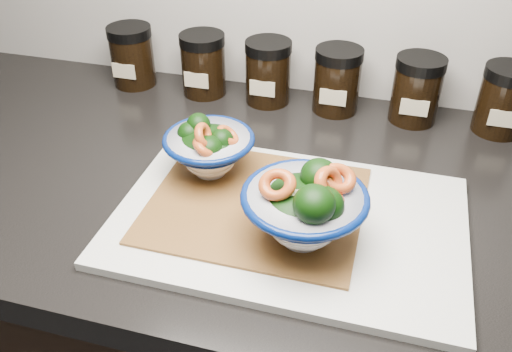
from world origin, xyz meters
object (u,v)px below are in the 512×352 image
(bowl_right, at_px, (306,208))
(spice_jar_f, at_px, (504,100))
(spice_jar_e, at_px, (417,89))
(spice_jar_c, at_px, (268,72))
(cutting_board, at_px, (289,221))
(spice_jar_b, at_px, (203,64))
(spice_jar_a, at_px, (132,56))
(bowl_left, at_px, (209,148))
(spice_jar_d, at_px, (337,80))

(bowl_right, relative_size, spice_jar_f, 1.34)
(spice_jar_e, bearing_deg, spice_jar_c, 180.00)
(spice_jar_f, bearing_deg, cutting_board, -130.53)
(spice_jar_b, relative_size, spice_jar_f, 1.00)
(spice_jar_a, bearing_deg, spice_jar_f, 0.00)
(cutting_board, height_order, bowl_left, bowl_left)
(spice_jar_a, relative_size, spice_jar_f, 1.00)
(cutting_board, bearing_deg, spice_jar_c, 109.13)
(spice_jar_a, xyz_separation_m, spice_jar_d, (0.39, 0.00, 0.00))
(spice_jar_f, bearing_deg, spice_jar_d, 180.00)
(bowl_right, xyz_separation_m, spice_jar_c, (-0.14, 0.37, -0.01))
(bowl_left, height_order, spice_jar_c, bowl_left)
(spice_jar_a, bearing_deg, spice_jar_b, 0.00)
(cutting_board, distance_m, spice_jar_a, 0.50)
(spice_jar_c, height_order, spice_jar_e, same)
(spice_jar_b, bearing_deg, cutting_board, -54.28)
(bowl_left, distance_m, bowl_right, 0.19)
(bowl_right, height_order, spice_jar_a, bowl_right)
(spice_jar_a, xyz_separation_m, spice_jar_f, (0.66, 0.00, 0.00))
(spice_jar_b, bearing_deg, bowl_left, -68.33)
(spice_jar_b, bearing_deg, spice_jar_d, 0.00)
(spice_jar_a, relative_size, spice_jar_e, 1.00)
(spice_jar_e, bearing_deg, cutting_board, -113.57)
(cutting_board, bearing_deg, bowl_left, 153.84)
(bowl_left, distance_m, spice_jar_f, 0.49)
(spice_jar_d, bearing_deg, spice_jar_c, 180.00)
(spice_jar_c, relative_size, spice_jar_f, 1.00)
(spice_jar_c, bearing_deg, spice_jar_a, 180.00)
(bowl_right, distance_m, spice_jar_f, 0.45)
(spice_jar_c, xyz_separation_m, spice_jar_e, (0.26, 0.00, 0.00))
(spice_jar_d, bearing_deg, bowl_left, -118.07)
(bowl_left, distance_m, spice_jar_e, 0.38)
(spice_jar_a, distance_m, spice_jar_d, 0.39)
(spice_jar_f, bearing_deg, spice_jar_c, 180.00)
(cutting_board, xyz_separation_m, spice_jar_c, (-0.11, 0.33, 0.05))
(bowl_left, xyz_separation_m, bowl_right, (0.16, -0.11, 0.01))
(spice_jar_b, height_order, spice_jar_d, same)
(cutting_board, height_order, spice_jar_d, spice_jar_d)
(bowl_left, relative_size, bowl_right, 0.85)
(bowl_right, height_order, spice_jar_b, bowl_right)
(cutting_board, xyz_separation_m, spice_jar_e, (0.14, 0.33, 0.05))
(spice_jar_a, height_order, spice_jar_f, same)
(bowl_right, bearing_deg, bowl_left, 146.60)
(spice_jar_a, bearing_deg, spice_jar_e, 0.00)
(cutting_board, bearing_deg, spice_jar_d, 88.35)
(bowl_left, relative_size, spice_jar_c, 1.14)
(cutting_board, relative_size, spice_jar_e, 3.98)
(spice_jar_c, xyz_separation_m, spice_jar_f, (0.39, 0.00, 0.00))
(bowl_left, xyz_separation_m, spice_jar_c, (0.02, 0.26, 0.00))
(spice_jar_a, relative_size, spice_jar_c, 1.00)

